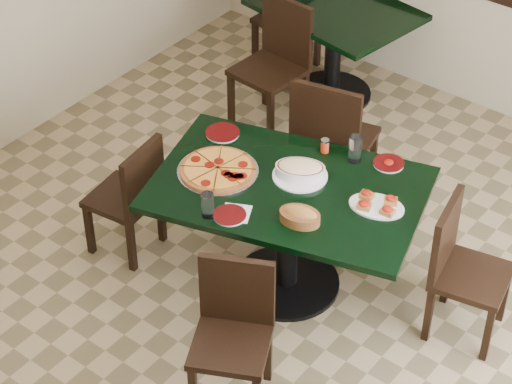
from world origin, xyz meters
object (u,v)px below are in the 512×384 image
Objects in this scene: back_chair_left at (295,15)px; back_chair_near at (277,57)px; chair_left at (132,194)px; main_table at (288,212)px; bread_basket at (300,216)px; bruschetta_platter at (377,204)px; chair_near at (234,326)px; pepperoni_pizza at (218,170)px; chair_far at (331,136)px; back_table at (334,35)px; chair_right at (460,264)px; lasagna_casserole at (300,170)px.

back_chair_near is at bearing 28.79° from back_chair_left.
chair_left is 2.38m from back_chair_left.
bread_basket reaches higher than main_table.
main_table is 0.38m from bread_basket.
bruschetta_platter is at bearing 38.43° from bread_basket.
chair_near reaches higher than bruschetta_platter.
bruschetta_platter reaches higher than main_table.
pepperoni_pizza is (-0.65, 0.67, 0.30)m from chair_near.
back_table is at bearing -69.36° from chair_far.
back_chair_left is 2.49× the size of bruschetta_platter.
bread_basket is (-0.03, 0.60, 0.33)m from chair_near.
back_chair_near is (-0.19, 1.69, 0.08)m from chair_left.
chair_right reaches higher than main_table.
bread_basket is at bearing -82.61° from lasagna_casserole.
pepperoni_pizza is (-0.39, -0.14, 0.20)m from main_table.
chair_right is 0.57m from bruschetta_platter.
lasagna_casserole is at bearing 32.67° from pepperoni_pizza.
main_table is 2.11× the size of chair_left.
bread_basket is (0.23, -0.21, 0.22)m from main_table.
back_chair_left is at bearing -59.21° from chair_far.
back_table is at bearing 105.89° from pepperoni_pizza.
main_table is at bearing 122.32° from bread_basket.
lasagna_casserole is at bearing 107.49° from chair_left.
bread_basket reaches higher than chair_left.
chair_right is 1.02m from lasagna_casserole.
back_table is at bearing 77.83° from back_chair_left.
chair_near is at bearing -118.58° from bruschetta_platter.
chair_left is 1.52m from bruschetta_platter.
chair_near is 0.89× the size of back_chair_near.
chair_right is 1.97m from chair_left.
lasagna_casserole reaches higher than bruschetta_platter.
bruschetta_platter is (0.88, 0.29, 0.01)m from pepperoni_pizza.
main_table is 1.00m from chair_right.
bruschetta_platter is (1.59, -1.22, 0.25)m from back_chair_near.
pepperoni_pizza is (0.53, 0.18, 0.32)m from chair_left.
chair_near is 1.31m from chair_right.
main_table is 3.68× the size of pepperoni_pizza.
pepperoni_pizza is at bearing 97.11° from chair_right.
back_chair_near reaches higher than lasagna_casserole.
chair_left is 1.74× the size of pepperoni_pizza.
back_chair_left is at bearing 98.37° from lasagna_casserole.
back_chair_left is (-0.49, 2.33, 0.04)m from chair_left.
bruschetta_platter is at bearing 0.24° from main_table.
main_table is 0.85m from chair_near.
chair_far is 1.17× the size of chair_near.
chair_near is at bearing 59.93° from chair_left.
bruschetta_platter is at bearing -41.63° from back_table.
chair_near is at bearing -89.09° from main_table.
pepperoni_pizza is 1.38× the size of lasagna_casserole.
lasagna_casserole is (0.97, -1.77, 0.27)m from back_table.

